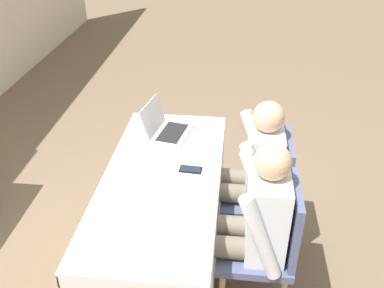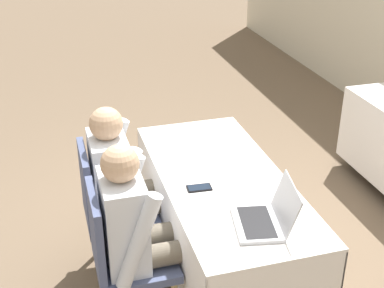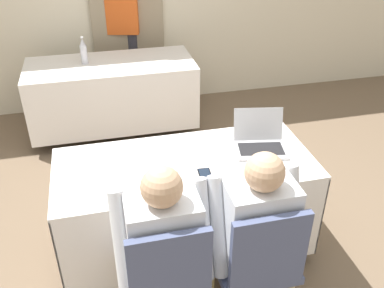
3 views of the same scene
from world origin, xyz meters
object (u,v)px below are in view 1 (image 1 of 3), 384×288
laptop (167,129)px  person_checkered_shirt (252,220)px  chair_near_right (265,190)px  chair_near_left (268,242)px  person_white_shirt (251,170)px  cell_phone (191,169)px

laptop → person_checkered_shirt: size_ratio=0.32×
person_checkered_shirt → chair_near_right: bearing=168.3°
chair_near_left → person_checkered_shirt: size_ratio=0.78×
person_checkered_shirt → person_white_shirt: same height
cell_phone → chair_near_left: 0.65m
chair_near_left → chair_near_right: (0.50, 0.00, 0.00)m
laptop → cell_phone: 0.49m
person_white_shirt → person_checkered_shirt: bearing=0.0°
chair_near_right → person_checkered_shirt: (-0.50, 0.10, 0.16)m
laptop → chair_near_right: laptop is taller
cell_phone → person_checkered_shirt: size_ratio=0.13×
cell_phone → chair_near_right: chair_near_right is taller
cell_phone → chair_near_left: (-0.34, -0.49, -0.25)m
laptop → person_checkered_shirt: 1.00m
chair_near_right → chair_near_left: bearing=0.0°
laptop → chair_near_right: 0.82m
chair_near_left → chair_near_right: same height
cell_phone → person_checkered_shirt: bearing=-126.7°
chair_near_right → person_checkered_shirt: 0.54m
person_checkered_shirt → person_white_shirt: 0.50m
person_white_shirt → cell_phone: bearing=-67.2°
cell_phone → person_white_shirt: 0.43m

